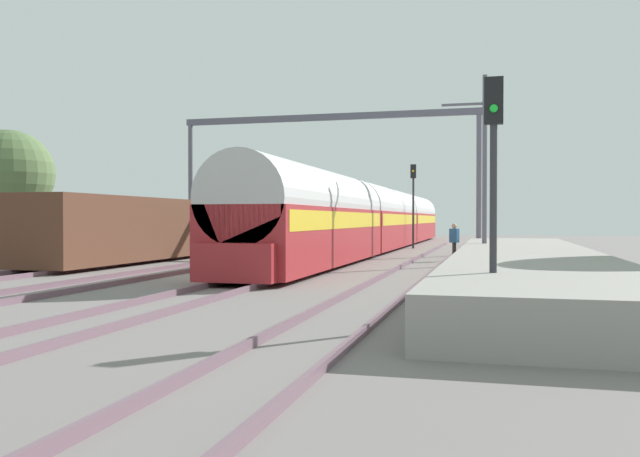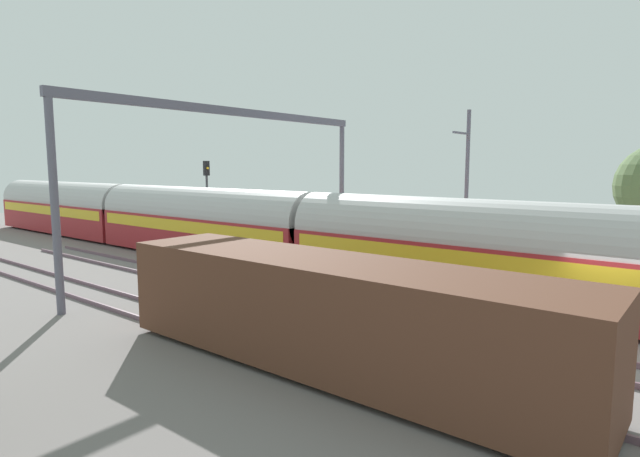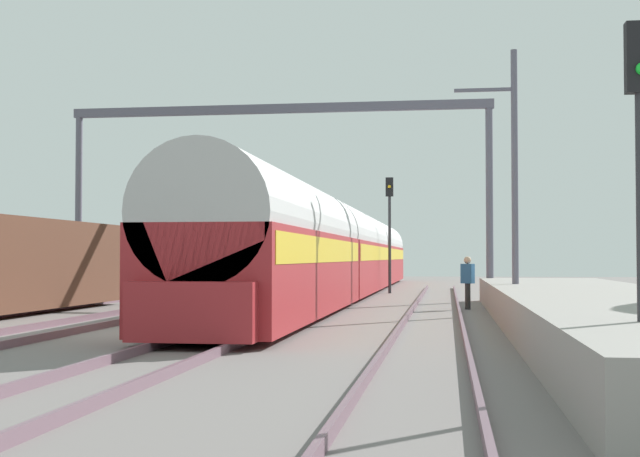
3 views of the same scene
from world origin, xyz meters
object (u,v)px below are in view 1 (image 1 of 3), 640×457
Objects in this scene: railway_signal_near at (493,164)px; railway_signal_far at (413,195)px; person_crossing at (454,239)px; catenary_gantry at (327,148)px; freight_car at (128,229)px; passenger_train at (380,218)px.

railway_signal_far is at bearing 99.52° from railway_signal_near.
catenary_gantry reaches higher than person_crossing.
freight_car is 20.26m from railway_signal_near.
person_crossing is at bearing 95.62° from railway_signal_near.
catenary_gantry is (-9.16, 23.36, 2.94)m from railway_signal_near.
passenger_train is 8.96× the size of railway_signal_far.
person_crossing is 10.44m from catenary_gantry.
passenger_train is 2.87× the size of catenary_gantry.
passenger_train is at bearing 61.67° from freight_car.
railway_signal_far is at bearing 134.33° from person_crossing.
catenary_gantry is at bearing -111.76° from passenger_train.
railway_signal_far reaches higher than freight_car.
railway_signal_far is (-5.12, 30.52, 0.48)m from railway_signal_near.
catenary_gantry is (-4.04, -7.16, 2.45)m from railway_signal_far.
railway_signal_far is (10.42, 17.61, 2.02)m from freight_car.
person_crossing is (5.28, -10.80, -0.94)m from passenger_train.
railway_signal_near is 0.85× the size of railway_signal_far.
railway_signal_near is (7.04, -28.68, 1.03)m from passenger_train.
catenary_gantry is (-2.13, -5.33, 3.97)m from passenger_train.
person_crossing is 13.31m from railway_signal_far.
freight_car is at bearing -120.62° from railway_signal_far.
catenary_gantry is at bearing -119.44° from railway_signal_far.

